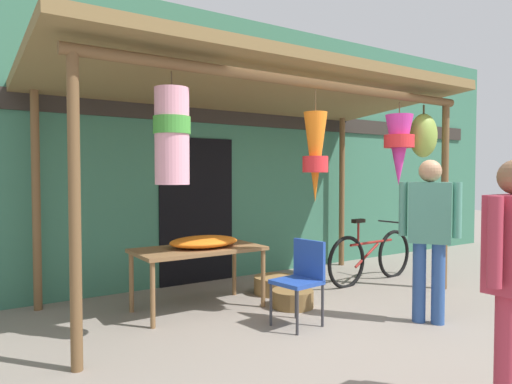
% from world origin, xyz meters
% --- Properties ---
extents(ground_plane, '(30.00, 30.00, 0.00)m').
position_xyz_m(ground_plane, '(0.00, 0.00, 0.00)').
color(ground_plane, gray).
extents(shop_facade, '(12.42, 0.29, 3.77)m').
position_xyz_m(shop_facade, '(-0.00, 2.38, 1.88)').
color(shop_facade, '#387056').
rests_on(shop_facade, ground_plane).
extents(market_stall_canopy, '(5.09, 2.40, 2.71)m').
position_xyz_m(market_stall_canopy, '(-0.17, 0.95, 2.37)').
color(market_stall_canopy, brown).
rests_on(market_stall_canopy, ground_plane).
extents(display_table, '(1.40, 0.74, 0.69)m').
position_xyz_m(display_table, '(-1.07, 1.08, 0.62)').
color(display_table, brown).
rests_on(display_table, ground_plane).
extents(flower_heap_on_table, '(0.80, 0.56, 0.12)m').
position_xyz_m(flower_heap_on_table, '(-0.98, 1.07, 0.75)').
color(flower_heap_on_table, orange).
rests_on(flower_heap_on_table, display_table).
extents(folding_chair, '(0.45, 0.45, 0.84)m').
position_xyz_m(folding_chair, '(-0.43, 0.05, 0.50)').
color(folding_chair, '#2347A8').
rests_on(folding_chair, ground_plane).
extents(wicker_basket_by_table, '(0.52, 0.52, 0.21)m').
position_xyz_m(wicker_basket_by_table, '(0.04, 1.19, 0.11)').
color(wicker_basket_by_table, olive).
rests_on(wicker_basket_by_table, ground_plane).
extents(wicker_basket_spare, '(0.47, 0.47, 0.19)m').
position_xyz_m(wicker_basket_spare, '(-0.14, 0.58, 0.10)').
color(wicker_basket_spare, brown).
rests_on(wicker_basket_spare, ground_plane).
extents(parked_bicycle, '(1.75, 0.44, 0.92)m').
position_xyz_m(parked_bicycle, '(1.55, 0.96, 0.35)').
color(parked_bicycle, black).
rests_on(parked_bicycle, ground_plane).
extents(vendor_in_orange, '(0.41, 0.50, 1.65)m').
position_xyz_m(vendor_in_orange, '(0.67, -0.61, 0.97)').
color(vendor_in_orange, '#2D5193').
rests_on(vendor_in_orange, ground_plane).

